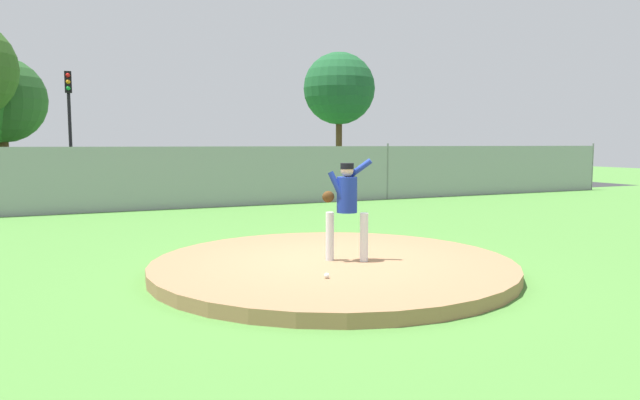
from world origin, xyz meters
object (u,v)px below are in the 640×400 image
baseball (327,276)px  traffic_light_near (69,110)px  traffic_cone_orange (64,199)px  parked_car_silver (356,172)px  pitcher_youth (346,201)px  parked_car_slate (232,174)px

baseball → traffic_light_near: bearing=98.3°
baseball → traffic_cone_orange: traffic_cone_orange is taller
baseball → parked_car_silver: bearing=60.8°
parked_car_silver → traffic_cone_orange: parked_car_silver is taller
pitcher_youth → parked_car_silver: 16.65m
parked_car_slate → traffic_light_near: 7.91m
parked_car_silver → traffic_light_near: bearing=159.4°
baseball → parked_car_slate: size_ratio=0.02×
baseball → parked_car_silver: 17.84m
parked_car_silver → traffic_light_near: traffic_light_near is taller
parked_car_silver → traffic_cone_orange: bearing=-168.8°
traffic_light_near → baseball: bearing=-81.7°
traffic_cone_orange → traffic_light_near: (0.35, 6.73, 3.21)m
baseball → parked_car_slate: bearing=79.2°
pitcher_youth → traffic_light_near: traffic_light_near is taller
parked_car_slate → traffic_cone_orange: (-6.15, -2.04, -0.57)m
pitcher_youth → traffic_light_near: size_ratio=0.32×
parked_car_slate → traffic_light_near: traffic_light_near is taller
baseball → parked_car_silver: size_ratio=0.02×
parked_car_slate → pitcher_youth: bearing=-98.5°
pitcher_youth → traffic_cone_orange: size_ratio=2.94×
baseball → parked_car_slate: (2.91, 15.23, 0.61)m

